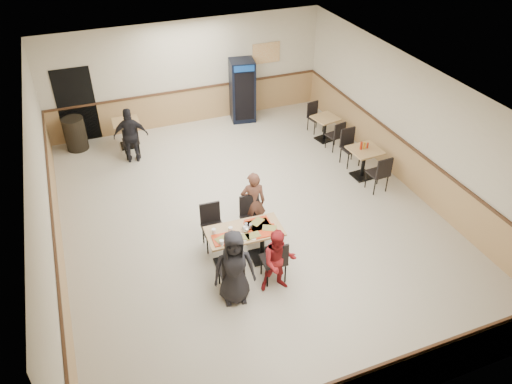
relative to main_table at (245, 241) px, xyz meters
name	(u,v)px	position (x,y,z in m)	size (l,w,h in m)	color
ground	(250,216)	(0.61, 1.31, -0.52)	(10.00, 10.00, 0.00)	beige
room_shell	(278,130)	(2.39, 3.86, 0.06)	(10.00, 10.00, 10.00)	silver
main_table	(245,241)	(0.00, 0.00, 0.00)	(1.49, 0.80, 0.78)	black
main_chairs	(242,242)	(-0.05, 0.00, -0.02)	(1.37, 1.77, 0.99)	black
diner_woman_left	(234,267)	(-0.51, -0.86, 0.24)	(0.74, 0.48, 1.52)	black
diner_woman_right	(279,261)	(0.32, -0.90, 0.14)	(0.64, 0.50, 1.33)	maroon
diner_man_opposite	(253,202)	(0.51, 0.86, 0.20)	(0.53, 0.35, 1.44)	brown
lone_diner	(131,136)	(-1.36, 4.67, 0.22)	(0.87, 0.36, 1.48)	black
tabletop_clutter	(247,231)	(0.03, -0.05, 0.28)	(1.29, 0.65, 0.12)	red
side_table_near	(364,159)	(3.79, 1.83, -0.01)	(0.76, 0.76, 0.77)	black
side_table_near_chair_south	(378,172)	(3.79, 1.21, -0.03)	(0.45, 0.45, 0.98)	black
side_table_near_chair_north	(351,148)	(3.79, 2.45, -0.03)	(0.45, 0.45, 0.98)	black
side_table_far	(325,125)	(3.80, 3.86, -0.06)	(0.75, 0.75, 0.69)	black
side_table_far_chair_south	(335,135)	(3.80, 3.31, -0.08)	(0.40, 0.40, 0.87)	black
side_table_far_chair_north	(316,117)	(3.80, 4.41, -0.08)	(0.40, 0.40, 0.87)	black
condiment_caddy	(364,146)	(3.76, 1.88, 0.34)	(0.23, 0.06, 0.20)	#9F210B
back_table	(127,130)	(-1.36, 5.51, -0.03)	(0.71, 0.71, 0.74)	black
back_table_chair_lone	(131,140)	(-1.36, 4.91, -0.05)	(0.44, 0.44, 0.94)	black
pepsi_cooler	(242,91)	(2.12, 5.90, 0.39)	(0.79, 0.80, 1.82)	black
trash_bin	(75,134)	(-2.68, 5.86, -0.07)	(0.57, 0.57, 0.90)	black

